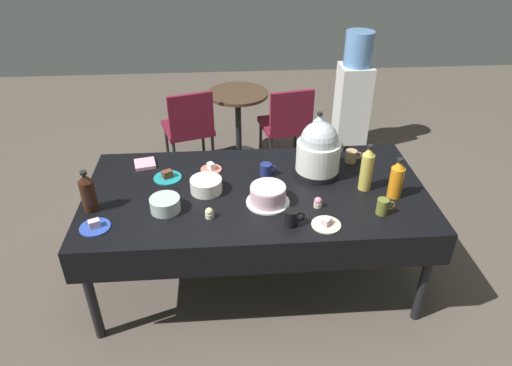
% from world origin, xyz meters
% --- Properties ---
extents(ground, '(9.00, 9.00, 0.00)m').
position_xyz_m(ground, '(0.00, 0.00, 0.00)').
color(ground, brown).
extents(potluck_table, '(2.20, 1.10, 0.75)m').
position_xyz_m(potluck_table, '(0.00, 0.00, 0.69)').
color(potluck_table, black).
rests_on(potluck_table, ground).
extents(frosted_layer_cake, '(0.27, 0.27, 0.12)m').
position_xyz_m(frosted_layer_cake, '(0.06, -0.16, 0.81)').
color(frosted_layer_cake, silver).
rests_on(frosted_layer_cake, potluck_table).
extents(slow_cooker, '(0.30, 0.30, 0.38)m').
position_xyz_m(slow_cooker, '(0.43, 0.17, 0.93)').
color(slow_cooker, black).
rests_on(slow_cooker, potluck_table).
extents(glass_salad_bowl, '(0.18, 0.18, 0.09)m').
position_xyz_m(glass_salad_bowl, '(-0.56, -0.19, 0.79)').
color(glass_salad_bowl, '#B2C6BC').
rests_on(glass_salad_bowl, potluck_table).
extents(ceramic_snack_bowl, '(0.20, 0.20, 0.09)m').
position_xyz_m(ceramic_snack_bowl, '(-0.32, 0.01, 0.79)').
color(ceramic_snack_bowl, silver).
rests_on(ceramic_snack_bowl, potluck_table).
extents(dessert_plate_cobalt, '(0.18, 0.18, 0.05)m').
position_xyz_m(dessert_plate_cobalt, '(-0.95, -0.33, 0.76)').
color(dessert_plate_cobalt, '#2D4CB2').
rests_on(dessert_plate_cobalt, potluck_table).
extents(dessert_plate_cream, '(0.17, 0.17, 0.05)m').
position_xyz_m(dessert_plate_cream, '(0.38, -0.40, 0.76)').
color(dessert_plate_cream, beige).
rests_on(dessert_plate_cream, potluck_table).
extents(dessert_plate_teal, '(0.19, 0.19, 0.06)m').
position_xyz_m(dessert_plate_teal, '(-0.58, 0.18, 0.76)').
color(dessert_plate_teal, teal).
rests_on(dessert_plate_teal, potluck_table).
extents(dessert_plate_coral, '(0.15, 0.15, 0.05)m').
position_xyz_m(dessert_plate_coral, '(-0.29, 0.27, 0.76)').
color(dessert_plate_coral, '#E07266').
rests_on(dessert_plate_coral, potluck_table).
extents(cupcake_rose, '(0.05, 0.05, 0.07)m').
position_xyz_m(cupcake_rose, '(-0.30, -0.28, 0.78)').
color(cupcake_rose, beige).
rests_on(cupcake_rose, potluck_table).
extents(cupcake_lemon, '(0.05, 0.05, 0.07)m').
position_xyz_m(cupcake_lemon, '(0.36, -0.22, 0.78)').
color(cupcake_lemon, beige).
rests_on(cupcake_lemon, potluck_table).
extents(cupcake_mint, '(0.05, 0.05, 0.07)m').
position_xyz_m(cupcake_mint, '(0.66, 0.48, 0.78)').
color(cupcake_mint, beige).
rests_on(cupcake_mint, potluck_table).
extents(soda_bottle_ginger_ale, '(0.08, 0.08, 0.32)m').
position_xyz_m(soda_bottle_ginger_ale, '(0.70, -0.04, 0.90)').
color(soda_bottle_ginger_ale, gold).
rests_on(soda_bottle_ginger_ale, potluck_table).
extents(soda_bottle_water, '(0.09, 0.09, 0.33)m').
position_xyz_m(soda_bottle_water, '(0.48, 0.44, 0.90)').
color(soda_bottle_water, silver).
rests_on(soda_bottle_water, potluck_table).
extents(soda_bottle_orange_juice, '(0.09, 0.09, 0.27)m').
position_xyz_m(soda_bottle_orange_juice, '(0.86, -0.14, 0.87)').
color(soda_bottle_orange_juice, orange).
rests_on(soda_bottle_orange_juice, potluck_table).
extents(soda_bottle_cola, '(0.09, 0.09, 0.27)m').
position_xyz_m(soda_bottle_cola, '(-1.01, -0.15, 0.87)').
color(soda_bottle_cola, '#33190F').
rests_on(soda_bottle_cola, potluck_table).
extents(coffee_mug_black, '(0.12, 0.08, 0.10)m').
position_xyz_m(coffee_mug_black, '(0.18, -0.38, 0.80)').
color(coffee_mug_black, black).
rests_on(coffee_mug_black, potluck_table).
extents(coffee_mug_olive, '(0.11, 0.07, 0.10)m').
position_xyz_m(coffee_mug_olive, '(0.73, -0.31, 0.80)').
color(coffee_mug_olive, olive).
rests_on(coffee_mug_olive, potluck_table).
extents(coffee_mug_tan, '(0.12, 0.08, 0.09)m').
position_xyz_m(coffee_mug_tan, '(0.70, 0.31, 0.79)').
color(coffee_mug_tan, tan).
rests_on(coffee_mug_tan, potluck_table).
extents(coffee_mug_navy, '(0.12, 0.08, 0.08)m').
position_xyz_m(coffee_mug_navy, '(0.08, 0.18, 0.79)').
color(coffee_mug_navy, navy).
rests_on(coffee_mug_navy, potluck_table).
extents(paper_napkin_stack, '(0.17, 0.17, 0.02)m').
position_xyz_m(paper_napkin_stack, '(-0.76, 0.37, 0.76)').
color(paper_napkin_stack, pink).
rests_on(paper_napkin_stack, potluck_table).
extents(maroon_chair_left, '(0.55, 0.55, 0.85)m').
position_xyz_m(maroon_chair_left, '(-0.53, 1.56, 0.49)').
color(maroon_chair_left, maroon).
rests_on(maroon_chair_left, ground).
extents(maroon_chair_right, '(0.51, 0.51, 0.85)m').
position_xyz_m(maroon_chair_right, '(0.41, 1.56, 0.49)').
color(maroon_chair_right, maroon).
rests_on(maroon_chair_right, ground).
extents(round_cafe_table, '(0.60, 0.60, 0.72)m').
position_xyz_m(round_cafe_table, '(-0.05, 1.78, 0.50)').
color(round_cafe_table, '#473323').
rests_on(round_cafe_table, ground).
extents(water_cooler, '(0.32, 0.32, 1.24)m').
position_xyz_m(water_cooler, '(1.16, 1.96, 0.59)').
color(water_cooler, silver).
rests_on(water_cooler, ground).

